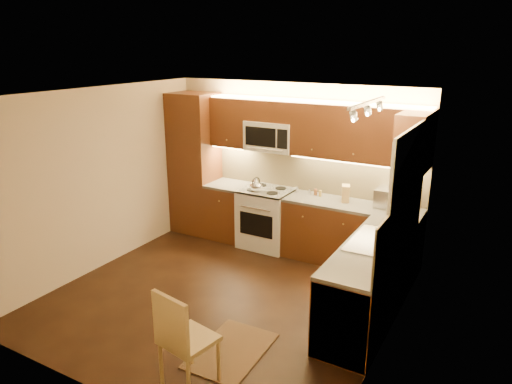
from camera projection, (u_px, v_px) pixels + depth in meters
The scene contains 37 objects.
floor at pixel (224, 297), 5.99m from camera, with size 4.00×4.00×0.01m, color black.
ceiling at pixel (220, 95), 5.25m from camera, with size 4.00×4.00×0.01m, color beige.
wall_back at pixel (294, 166), 7.28m from camera, with size 4.00×0.01×2.50m, color #CBB495.
wall_front at pixel (89, 269), 3.96m from camera, with size 4.00×0.01×2.50m, color #CBB495.
wall_left at pixel (100, 180), 6.56m from camera, with size 0.01×4.00×2.50m, color #CBB495.
wall_right at pixel (392, 234), 4.68m from camera, with size 0.01×4.00×2.50m, color #CBB495.
pantry at pixel (195, 164), 7.84m from camera, with size 0.70×0.60×2.30m, color #48270F.
base_cab_back_left at pixel (230, 212), 7.74m from camera, with size 0.62×0.60×0.86m, color #48270F.
counter_back_left at pixel (229, 185), 7.61m from camera, with size 0.62×0.60×0.04m, color #393834.
base_cab_back_right at pixel (350, 235), 6.79m from camera, with size 1.92×0.60×0.86m, color #48270F.
counter_back_right at pixel (352, 205), 6.66m from camera, with size 1.92×0.60×0.04m, color #393834.
base_cab_right at pixel (369, 285), 5.40m from camera, with size 0.60×2.00×0.86m, color #48270F.
counter_right at pixel (372, 248), 5.26m from camera, with size 0.60×2.00×0.04m, color #393834.
dishwasher at pixel (348, 314), 4.82m from camera, with size 0.58×0.60×0.84m, color silver.
backsplash_back at pixel (315, 172), 7.13m from camera, with size 3.30×0.02×0.60m, color tan.
backsplash_right at pixel (401, 226), 5.03m from camera, with size 0.02×2.00×0.60m, color tan.
upper_cab_back_left at pixel (233, 122), 7.42m from camera, with size 0.62×0.35×0.75m, color #48270F.
upper_cab_back_right at pixel (359, 133), 6.46m from camera, with size 1.92×0.35×0.75m, color #48270F.
upper_cab_bridge at pixel (272, 111), 7.03m from camera, with size 0.76×0.35×0.31m, color #48270F.
upper_cab_right_corner at pixel (412, 145), 5.74m from camera, with size 0.35×0.50×0.75m, color #48270F.
stove at pixel (266, 218), 7.39m from camera, with size 0.76×0.65×0.92m, color silver, non-canonical shape.
microwave at pixel (271, 136), 7.13m from camera, with size 0.76×0.38×0.44m, color silver, non-canonical shape.
window_frame at pixel (407, 186), 5.04m from camera, with size 0.03×1.44×1.24m, color silver.
window_blinds at pixel (405, 185), 5.05m from camera, with size 0.02×1.36×1.16m, color silver.
sink at pixel (376, 235), 5.36m from camera, with size 0.52×0.86×0.15m, color silver, non-canonical shape.
faucet at pixel (393, 232), 5.25m from camera, with size 0.20×0.04×0.30m, color silver, non-canonical shape.
track_light_bar at pixel (368, 103), 4.87m from camera, with size 0.04×1.20×0.03m, color silver.
kettle at pixel (256, 184), 7.12m from camera, with size 0.19×0.19×0.22m, color silver, non-canonical shape.
toaster_oven at pixel (392, 199), 6.47m from camera, with size 0.43×0.32×0.26m, color silver.
knife_block at pixel (346, 193), 6.73m from camera, with size 0.11×0.17×0.24m, color #AA894C.
spice_jar_a at pixel (297, 189), 7.16m from camera, with size 0.05×0.05×0.09m, color silver.
spice_jar_b at pixel (316, 192), 7.03m from camera, with size 0.05×0.05×0.09m, color brown.
spice_jar_c at pixel (310, 192), 7.05m from camera, with size 0.04×0.04×0.08m, color silver.
spice_jar_d at pixel (320, 193), 6.97m from camera, with size 0.04×0.04×0.09m, color olive.
soap_bottle at pixel (393, 229), 5.50m from camera, with size 0.09×0.09×0.19m, color #AFAFB3.
rug at pixel (231, 351), 4.92m from camera, with size 0.64×0.97×0.01m, color black.
dining_chair at pixel (189, 337), 4.33m from camera, with size 0.43×0.43×0.98m, color #AA894C, non-canonical shape.
Camera 1 is at (2.97, -4.45, 3.03)m, focal length 33.52 mm.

